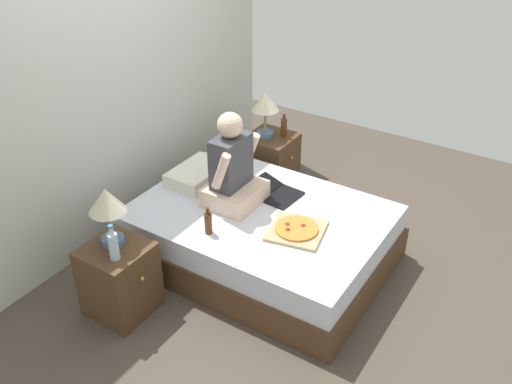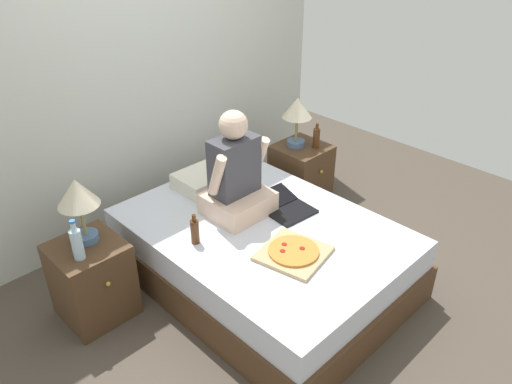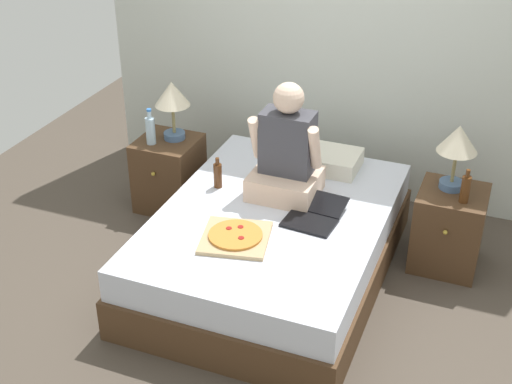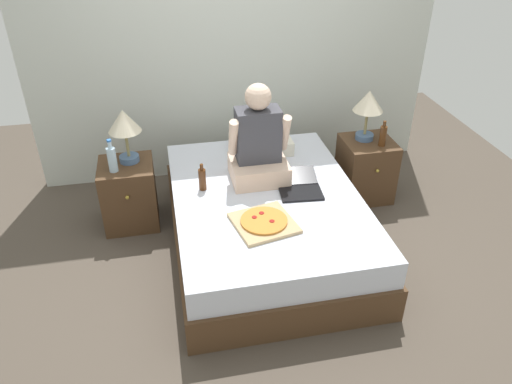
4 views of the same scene
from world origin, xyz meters
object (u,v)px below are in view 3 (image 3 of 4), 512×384
object	(u,v)px
lamp_on_right_nightstand	(458,143)
laptop	(313,216)
bed	(273,244)
nightstand_left	(169,173)
beer_bottle	(465,189)
pizza_box	(235,237)
person_seated	(286,155)
nightstand_right	(448,228)
water_bottle	(150,130)
lamp_on_left_nightstand	(172,98)
beer_bottle_on_bed	(218,175)

from	to	relation	value
lamp_on_right_nightstand	laptop	xyz separation A→B (m)	(-0.76, -0.59, -0.38)
bed	nightstand_left	size ratio (longest dim) A/B	3.55
nightstand_left	beer_bottle	bearing A→B (deg)	-2.63
beer_bottle	laptop	size ratio (longest dim) A/B	0.52
nightstand_left	pizza_box	size ratio (longest dim) A/B	1.18
bed	laptop	world-z (taller)	laptop
beer_bottle	person_seated	xyz separation A→B (m)	(-1.13, -0.19, 0.12)
nightstand_right	laptop	size ratio (longest dim) A/B	1.28
water_bottle	person_seated	distance (m)	1.15
nightstand_right	laptop	xyz separation A→B (m)	(-0.79, -0.54, 0.23)
lamp_on_right_nightstand	nightstand_right	bearing A→B (deg)	-59.07
lamp_on_left_nightstand	person_seated	size ratio (longest dim) A/B	0.58
nightstand_right	pizza_box	xyz separation A→B (m)	(-1.16, -0.93, 0.22)
laptop	pizza_box	bearing A→B (deg)	-132.92
bed	beer_bottle	world-z (taller)	beer_bottle
person_seated	pizza_box	bearing A→B (deg)	-98.33
bed	beer_bottle	xyz separation A→B (m)	(1.12, 0.45, 0.42)
beer_bottle	beer_bottle_on_bed	distance (m)	1.62
water_bottle	nightstand_right	bearing A→B (deg)	2.35
lamp_on_right_nightstand	person_seated	xyz separation A→B (m)	(-1.03, -0.34, -0.11)
nightstand_right	beer_bottle_on_bed	bearing A→B (deg)	-165.94
water_bottle	pizza_box	bearing A→B (deg)	-39.15
lamp_on_left_nightstand	nightstand_left	bearing A→B (deg)	-128.63
nightstand_right	lamp_on_right_nightstand	distance (m)	0.61
nightstand_right	water_bottle	bearing A→B (deg)	-177.65
pizza_box	nightstand_right	bearing A→B (deg)	38.83
water_bottle	lamp_on_right_nightstand	distance (m)	2.17
beer_bottle_on_bed	lamp_on_right_nightstand	bearing A→B (deg)	16.12
nightstand_left	water_bottle	xyz separation A→B (m)	(-0.08, -0.09, 0.39)
nightstand_right	beer_bottle_on_bed	size ratio (longest dim) A/B	2.56
water_bottle	nightstand_right	distance (m)	2.23
lamp_on_right_nightstand	water_bottle	bearing A→B (deg)	-176.29
water_bottle	beer_bottle_on_bed	distance (m)	0.74
bed	laptop	size ratio (longest dim) A/B	4.54
beer_bottle	person_seated	world-z (taller)	person_seated
bed	lamp_on_left_nightstand	bearing A→B (deg)	149.34
bed	nightstand_right	bearing A→B (deg)	27.60
lamp_on_left_nightstand	beer_bottle_on_bed	world-z (taller)	lamp_on_left_nightstand
lamp_on_left_nightstand	pizza_box	xyz separation A→B (m)	(0.91, -0.98, -0.38)
bed	laptop	bearing A→B (deg)	3.28
lamp_on_left_nightstand	person_seated	xyz separation A→B (m)	(1.01, -0.34, -0.11)
person_seated	laptop	xyz separation A→B (m)	(0.27, -0.25, -0.27)
laptop	nightstand_right	bearing A→B (deg)	34.18
lamp_on_left_nightstand	pizza_box	world-z (taller)	lamp_on_left_nightstand
nightstand_right	pizza_box	distance (m)	1.50
lamp_on_left_nightstand	nightstand_right	distance (m)	2.16
bed	pizza_box	xyz separation A→B (m)	(-0.10, -0.38, 0.27)
beer_bottle_on_bed	nightstand_left	bearing A→B (deg)	147.15
lamp_on_left_nightstand	water_bottle	xyz separation A→B (m)	(-0.12, -0.14, -0.22)
bed	beer_bottle	distance (m)	1.28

